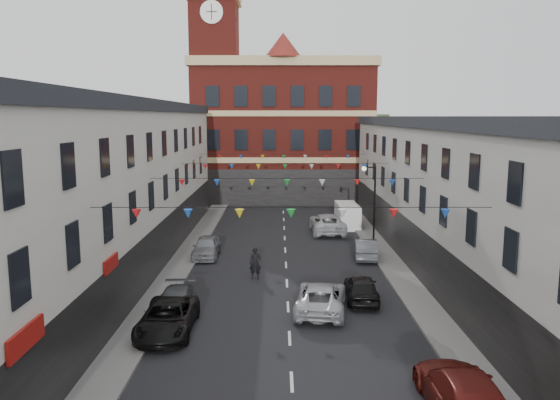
{
  "coord_description": "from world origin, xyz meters",
  "views": [
    {
      "loc": [
        -0.48,
        -26.85,
        9.69
      ],
      "look_at": [
        -0.39,
        8.27,
        4.3
      ],
      "focal_mm": 35.0,
      "sensor_mm": 36.0,
      "label": 1
    }
  ],
  "objects_px": {
    "car_right_d": "(361,288)",
    "white_van": "(347,215)",
    "car_right_c": "(463,394)",
    "car_left_c": "(167,318)",
    "pedestrian": "(255,263)",
    "car_left_d": "(176,304)",
    "car_right_e": "(365,248)",
    "moving_car": "(321,297)",
    "car_left_e": "(206,247)",
    "street_lamp": "(371,194)",
    "car_right_f": "(327,223)"
  },
  "relations": [
    {
      "from": "car_left_e",
      "to": "car_right_e",
      "type": "bearing_deg",
      "value": -2.05
    },
    {
      "from": "car_right_f",
      "to": "white_van",
      "type": "distance_m",
      "value": 3.26
    },
    {
      "from": "car_left_c",
      "to": "pedestrian",
      "type": "height_order",
      "value": "pedestrian"
    },
    {
      "from": "car_left_d",
      "to": "moving_car",
      "type": "distance_m",
      "value": 7.18
    },
    {
      "from": "car_right_c",
      "to": "car_left_d",
      "type": "bearing_deg",
      "value": -38.73
    },
    {
      "from": "car_right_e",
      "to": "car_right_c",
      "type": "bearing_deg",
      "value": 95.68
    },
    {
      "from": "street_lamp",
      "to": "car_right_d",
      "type": "bearing_deg",
      "value": -101.47
    },
    {
      "from": "car_right_d",
      "to": "car_left_c",
      "type": "bearing_deg",
      "value": 27.05
    },
    {
      "from": "moving_car",
      "to": "white_van",
      "type": "height_order",
      "value": "white_van"
    },
    {
      "from": "pedestrian",
      "to": "street_lamp",
      "type": "bearing_deg",
      "value": 50.04
    },
    {
      "from": "car_left_e",
      "to": "moving_car",
      "type": "bearing_deg",
      "value": -56.61
    },
    {
      "from": "moving_car",
      "to": "pedestrian",
      "type": "distance_m",
      "value": 6.52
    },
    {
      "from": "car_right_e",
      "to": "white_van",
      "type": "height_order",
      "value": "white_van"
    },
    {
      "from": "car_right_e",
      "to": "white_van",
      "type": "bearing_deg",
      "value": -84.84
    },
    {
      "from": "car_right_e",
      "to": "white_van",
      "type": "relative_size",
      "value": 0.91
    },
    {
      "from": "car_right_c",
      "to": "pedestrian",
      "type": "distance_m",
      "value": 16.98
    },
    {
      "from": "car_right_e",
      "to": "pedestrian",
      "type": "bearing_deg",
      "value": 38.98
    },
    {
      "from": "street_lamp",
      "to": "car_left_d",
      "type": "height_order",
      "value": "street_lamp"
    },
    {
      "from": "car_left_d",
      "to": "car_right_e",
      "type": "xyz_separation_m",
      "value": [
        11.0,
        11.15,
        0.03
      ]
    },
    {
      "from": "car_right_f",
      "to": "car_left_d",
      "type": "bearing_deg",
      "value": 63.69
    },
    {
      "from": "car_left_c",
      "to": "car_right_e",
      "type": "xyz_separation_m",
      "value": [
        11.0,
        13.11,
        -0.02
      ]
    },
    {
      "from": "car_right_c",
      "to": "moving_car",
      "type": "xyz_separation_m",
      "value": [
        -3.86,
        9.8,
        -0.1
      ]
    },
    {
      "from": "car_left_e",
      "to": "car_right_f",
      "type": "distance_m",
      "value": 12.13
    },
    {
      "from": "car_right_e",
      "to": "car_left_c",
      "type": "bearing_deg",
      "value": 55.69
    },
    {
      "from": "car_left_d",
      "to": "car_left_e",
      "type": "xyz_separation_m",
      "value": [
        0.0,
        11.44,
        0.08
      ]
    },
    {
      "from": "car_right_d",
      "to": "car_right_e",
      "type": "bearing_deg",
      "value": -97.84
    },
    {
      "from": "white_van",
      "to": "car_left_d",
      "type": "bearing_deg",
      "value": -117.63
    },
    {
      "from": "street_lamp",
      "to": "car_right_d",
      "type": "distance_m",
      "value": 13.71
    },
    {
      "from": "car_left_c",
      "to": "car_right_d",
      "type": "relative_size",
      "value": 1.23
    },
    {
      "from": "car_right_f",
      "to": "white_van",
      "type": "relative_size",
      "value": 1.28
    },
    {
      "from": "car_right_d",
      "to": "white_van",
      "type": "bearing_deg",
      "value": -92.48
    },
    {
      "from": "car_left_d",
      "to": "car_left_e",
      "type": "height_order",
      "value": "car_left_e"
    },
    {
      "from": "white_van",
      "to": "car_left_c",
      "type": "bearing_deg",
      "value": -115.71
    },
    {
      "from": "car_right_c",
      "to": "white_van",
      "type": "height_order",
      "value": "white_van"
    },
    {
      "from": "white_van",
      "to": "pedestrian",
      "type": "height_order",
      "value": "white_van"
    },
    {
      "from": "car_left_e",
      "to": "car_right_e",
      "type": "xyz_separation_m",
      "value": [
        11.0,
        -0.3,
        -0.05
      ]
    },
    {
      "from": "street_lamp",
      "to": "car_right_c",
      "type": "xyz_separation_m",
      "value": [
        -1.05,
        -24.39,
        -3.09
      ]
    },
    {
      "from": "car_right_d",
      "to": "car_right_e",
      "type": "xyz_separation_m",
      "value": [
        1.6,
        8.81,
        -0.02
      ]
    },
    {
      "from": "car_left_c",
      "to": "white_van",
      "type": "xyz_separation_m",
      "value": [
        11.1,
        23.99,
        0.31
      ]
    },
    {
      "from": "car_left_d",
      "to": "car_right_c",
      "type": "height_order",
      "value": "car_right_c"
    },
    {
      "from": "white_van",
      "to": "pedestrian",
      "type": "xyz_separation_m",
      "value": [
        -7.49,
        -15.73,
        -0.04
      ]
    },
    {
      "from": "car_left_e",
      "to": "moving_car",
      "type": "distance_m",
      "value": 12.8
    },
    {
      "from": "car_left_c",
      "to": "pedestrian",
      "type": "bearing_deg",
      "value": 66.06
    },
    {
      "from": "car_left_e",
      "to": "car_right_d",
      "type": "bearing_deg",
      "value": -44.59
    },
    {
      "from": "car_right_e",
      "to": "car_right_f",
      "type": "xyz_separation_m",
      "value": [
        -1.9,
        8.32,
        0.13
      ]
    },
    {
      "from": "pedestrian",
      "to": "car_right_e",
      "type": "bearing_deg",
      "value": 36.14
    },
    {
      "from": "car_right_d",
      "to": "white_van",
      "type": "distance_m",
      "value": 19.76
    },
    {
      "from": "car_right_f",
      "to": "pedestrian",
      "type": "distance_m",
      "value": 14.26
    },
    {
      "from": "car_right_e",
      "to": "car_right_f",
      "type": "distance_m",
      "value": 8.53
    },
    {
      "from": "car_right_f",
      "to": "moving_car",
      "type": "xyz_separation_m",
      "value": [
        -1.96,
        -18.65,
        -0.1
      ]
    }
  ]
}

